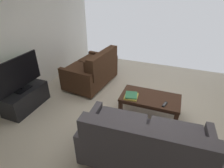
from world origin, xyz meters
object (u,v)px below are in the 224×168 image
Objects in this scene: loveseat_near at (93,71)px; tv_remote at (165,104)px; flat_tv at (18,74)px; tv_stand at (25,98)px; coffee_table at (150,100)px; book_stack at (131,96)px; sofa_main at (145,144)px.

tv_remote is (-1.80, 0.86, 0.04)m from loveseat_near.
loveseat_near is 1.38× the size of flat_tv.
coffee_table is at bearing -164.67° from tv_stand.
book_stack is at bearing 20.69° from coffee_table.
sofa_main is 2.58m from flat_tv.
tv_stand is 0.90× the size of flat_tv.
loveseat_near reaches higher than coffee_table.
flat_tv is at bearing 15.32° from coffee_table.
loveseat_near is at bearing -122.46° from flat_tv.
coffee_table is at bearing -29.73° from tv_remote.
coffee_table is at bearing 155.38° from loveseat_near.
book_stack is at bearing -165.59° from flat_tv.
sofa_main is at bearing 96.28° from coffee_table.
coffee_table is (0.12, -1.11, -0.03)m from sofa_main.
flat_tv is at bearing 57.54° from loveseat_near.
sofa_main reaches higher than tv_stand.
book_stack reaches higher than tv_remote.
sofa_main is at bearing 132.40° from loveseat_near.
coffee_table is 0.32m from tv_remote.
loveseat_near is 1.53× the size of tv_stand.
loveseat_near is at bearing -122.47° from tv_stand.
flat_tv is (0.86, 1.35, 0.39)m from loveseat_near.
sofa_main is at bearing 115.00° from book_stack.
sofa_main is 0.96m from tv_remote.
tv_stand is at bearing 10.61° from tv_remote.
tv_remote reaches higher than coffee_table.
tv_stand is 2.72m from tv_remote.
tv_stand is 2.13m from book_stack.
flat_tv reaches higher than coffee_table.
sofa_main is 1.27× the size of loveseat_near.
flat_tv is at bearing -10.20° from sofa_main.
coffee_table is 0.37m from book_stack.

